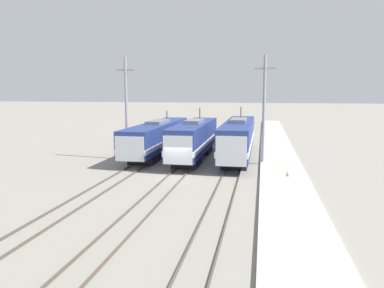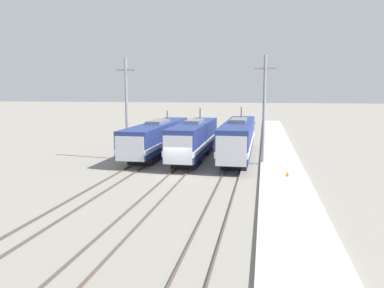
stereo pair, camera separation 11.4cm
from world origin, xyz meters
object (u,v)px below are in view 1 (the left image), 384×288
locomotive_far_right (238,139)px  traffic_cone (288,173)px  locomotive_far_left (157,137)px  locomotive_center (194,139)px  catenary_tower_left (126,107)px  catenary_tower_right (264,108)px

locomotive_far_right → traffic_cone: bearing=-61.6°
locomotive_far_left → traffic_cone: (14.21, -9.54, -1.59)m
locomotive_center → traffic_cone: bearing=-38.4°
locomotive_far_left → locomotive_center: locomotive_center is taller
catenary_tower_left → catenary_tower_right: bearing=0.0°
catenary_tower_left → catenary_tower_right: 14.49m
catenary_tower_right → traffic_cone: catenary_tower_right is taller
locomotive_far_left → traffic_cone: size_ratio=41.25×
locomotive_center → catenary_tower_right: bearing=-10.1°
catenary_tower_left → catenary_tower_right: same height
catenary_tower_right → catenary_tower_left: bearing=180.0°
locomotive_far_left → catenary_tower_left: size_ratio=1.77×
locomotive_far_right → traffic_cone: locomotive_far_right is taller
locomotive_far_right → catenary_tower_right: (2.69, -2.62, 3.43)m
locomotive_far_left → locomotive_far_right: (9.42, -0.70, 0.17)m
locomotive_far_left → locomotive_far_right: 9.45m
locomotive_center → catenary_tower_right: (7.40, -1.31, 3.47)m
locomotive_far_left → traffic_cone: bearing=-33.9°
locomotive_far_right → catenary_tower_left: catenary_tower_left is taller
locomotive_center → catenary_tower_right: catenary_tower_right is taller
catenary_tower_right → traffic_cone: 8.37m
traffic_cone → locomotive_far_left: bearing=146.1°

